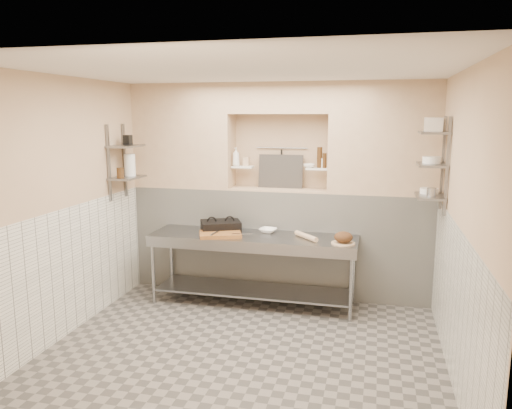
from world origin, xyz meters
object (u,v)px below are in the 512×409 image
(bowl_alcove, at_px, (309,166))
(bottle_soap, at_px, (236,157))
(mixing_bowl, at_px, (268,230))
(jug_left, at_px, (130,165))
(panini_press, at_px, (221,226))
(rolling_pin, at_px, (306,236))
(bread_loaf, at_px, (343,237))
(cutting_board, at_px, (220,234))
(prep_table, at_px, (253,255))

(bowl_alcove, bearing_deg, bottle_soap, -177.68)
(mixing_bowl, bearing_deg, bottle_soap, 148.21)
(mixing_bowl, height_order, jug_left, jug_left)
(panini_press, distance_m, rolling_pin, 1.14)
(mixing_bowl, bearing_deg, bread_loaf, -19.67)
(mixing_bowl, relative_size, bread_loaf, 1.02)
(rolling_pin, bearing_deg, bottle_soap, 152.80)
(panini_press, relative_size, jug_left, 2.13)
(bowl_alcove, relative_size, jug_left, 0.53)
(bread_loaf, xyz_separation_m, bowl_alcove, (-0.51, 0.71, 0.75))
(panini_press, xyz_separation_m, cutting_board, (0.07, -0.25, -0.04))
(rolling_pin, distance_m, bottle_soap, 1.47)
(bread_loaf, height_order, bottle_soap, bottle_soap)
(prep_table, height_order, jug_left, jug_left)
(cutting_board, relative_size, bowl_alcove, 3.43)
(bowl_alcove, xyz_separation_m, jug_left, (-2.24, -0.61, 0.02))
(cutting_board, relative_size, bottle_soap, 2.06)
(prep_table, height_order, rolling_pin, rolling_pin)
(mixing_bowl, relative_size, rolling_pin, 0.52)
(cutting_board, bearing_deg, panini_press, 106.16)
(bowl_alcove, bearing_deg, mixing_bowl, -142.63)
(cutting_board, height_order, bread_loaf, bread_loaf)
(mixing_bowl, bearing_deg, jug_left, -171.75)
(rolling_pin, height_order, bowl_alcove, bowl_alcove)
(bread_loaf, bearing_deg, jug_left, 178.05)
(panini_press, distance_m, bread_loaf, 1.61)
(bowl_alcove, bearing_deg, jug_left, -164.67)
(mixing_bowl, height_order, rolling_pin, rolling_pin)
(rolling_pin, xyz_separation_m, bread_loaf, (0.46, -0.14, 0.05))
(bowl_alcove, distance_m, jug_left, 2.32)
(prep_table, relative_size, rolling_pin, 6.16)
(bread_loaf, relative_size, bowl_alcove, 1.46)
(panini_press, bearing_deg, prep_table, -40.73)
(mixing_bowl, bearing_deg, rolling_pin, -22.32)
(prep_table, relative_size, panini_press, 4.33)
(bread_loaf, bearing_deg, bowl_alcove, 125.99)
(jug_left, bearing_deg, cutting_board, -3.07)
(panini_press, height_order, cutting_board, panini_press)
(rolling_pin, bearing_deg, cutting_board, -174.20)
(cutting_board, height_order, bowl_alcove, bowl_alcove)
(cutting_board, xyz_separation_m, jug_left, (-1.23, 0.07, 0.83))
(cutting_board, xyz_separation_m, bowl_alcove, (1.01, 0.68, 0.81))
(cutting_board, distance_m, bowl_alcove, 1.46)
(bottle_soap, bearing_deg, jug_left, -155.51)
(mixing_bowl, distance_m, jug_left, 1.97)
(prep_table, height_order, bottle_soap, bottle_soap)
(prep_table, height_order, cutting_board, cutting_board)
(rolling_pin, relative_size, bowl_alcove, 2.84)
(prep_table, height_order, mixing_bowl, mixing_bowl)
(cutting_board, relative_size, jug_left, 1.82)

